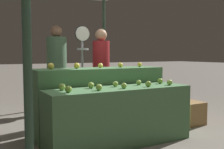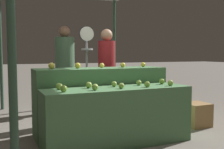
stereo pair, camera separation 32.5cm
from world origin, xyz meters
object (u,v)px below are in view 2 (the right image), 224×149
object	(u,v)px
produce_scale	(87,53)
person_vendor_at_scale	(107,66)
person_customer_left	(65,63)
wooden_crate_side	(196,114)

from	to	relation	value
produce_scale	person_vendor_at_scale	distance (m)	0.53
produce_scale	person_vendor_at_scale	world-z (taller)	produce_scale
person_customer_left	wooden_crate_side	distance (m)	2.76
person_vendor_at_scale	person_customer_left	distance (m)	1.04
person_customer_left	wooden_crate_side	xyz separation A→B (m)	(1.70, -2.00, -0.82)
person_customer_left	wooden_crate_side	world-z (taller)	person_customer_left
person_vendor_at_scale	person_customer_left	bearing A→B (deg)	-78.87
person_customer_left	wooden_crate_side	size ratio (longest dim) A/B	4.60
person_vendor_at_scale	person_customer_left	xyz separation A→B (m)	(-0.57, 0.88, 0.05)
person_vendor_at_scale	wooden_crate_side	bearing A→B (deg)	113.50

